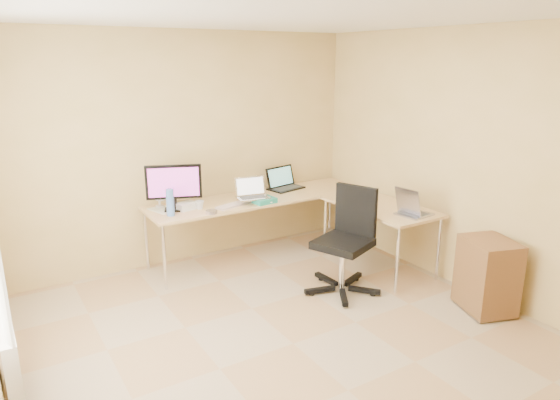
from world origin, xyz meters
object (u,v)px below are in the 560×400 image
water_bottle (170,202)px  office_chair (343,245)px  cabinet (487,275)px  desk_return (379,236)px  monitor (174,188)px  keyboard (234,205)px  laptop_black (286,178)px  mug (200,205)px  desk_fan (159,196)px  laptop_center (253,188)px  desk_main (259,227)px  laptop_return (415,203)px

water_bottle → office_chair: 1.81m
office_chair → cabinet: size_ratio=1.58×
desk_return → monitor: monitor is taller
monitor → water_bottle: (-0.11, -0.16, -0.11)m
keyboard → cabinet: (1.53, -2.14, -0.38)m
laptop_black → mug: bearing=178.8°
desk_return → mug: bearing=152.5°
desk_return → desk_fan: (-2.10, 1.20, 0.49)m
laptop_center → laptop_black: size_ratio=0.82×
desk_main → cabinet: (1.13, -2.30, -0.01)m
desk_return → water_bottle: 2.32m
laptop_center → keyboard: size_ratio=0.77×
desk_return → mug: size_ratio=13.28×
monitor → mug: 0.33m
keyboard → desk_fan: size_ratio=1.82×
desk_fan → desk_return: bearing=-31.9°
desk_return → cabinet: bearing=-83.4°
mug → office_chair: (1.01, -1.19, -0.28)m
laptop_black → monitor: bearing=173.5°
laptop_center → water_bottle: bearing=-172.7°
monitor → laptop_center: monitor is taller
mug → desk_return: bearing=-27.5°
water_bottle → keyboard: bearing=-1.4°
monitor → water_bottle: 0.22m
desk_main → cabinet: 2.56m
mug → cabinet: size_ratio=0.14×
monitor → keyboard: monitor is taller
water_bottle → cabinet: size_ratio=0.42×
laptop_center → laptop_black: laptop_center is taller
laptop_center → keyboard: bearing=-173.8°
desk_main → laptop_return: bearing=-54.6°
laptop_center → water_bottle: 0.95m
monitor → water_bottle: size_ratio=2.04×
laptop_center → desk_main: bearing=54.0°
desk_main → laptop_return: (1.03, -1.45, 0.49)m
laptop_black → office_chair: size_ratio=0.40×
desk_main → water_bottle: water_bottle is taller
desk_fan → cabinet: bearing=-50.3°
cabinet → keyboard: bearing=144.5°
laptop_center → office_chair: (0.41, -1.10, -0.40)m
desk_return → keyboard: (-1.38, 0.83, 0.38)m
keyboard → desk_fan: 0.82m
mug → water_bottle: size_ratio=0.34×
desk_return → laptop_return: bearing=-83.2°
monitor → laptop_return: (2.05, -1.46, -0.13)m
desk_main → monitor: 1.19m
desk_main → water_bottle: bearing=-172.5°
desk_main → water_bottle: 1.24m
laptop_center → keyboard: laptop_center is taller
desk_main → keyboard: size_ratio=5.81×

